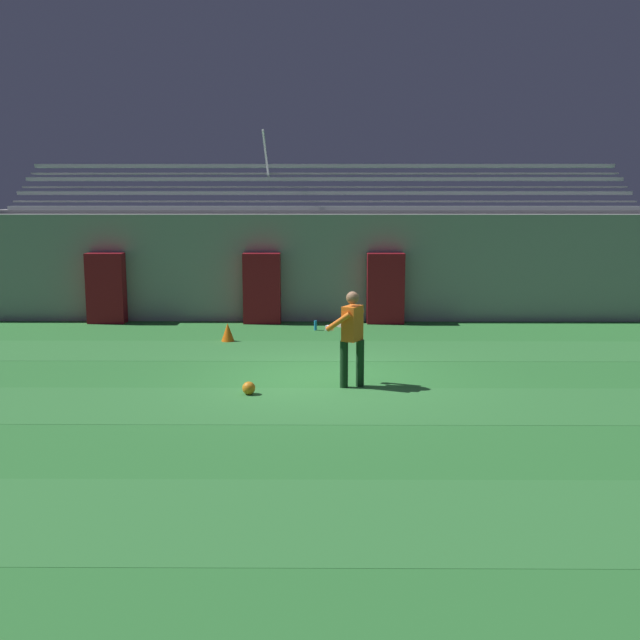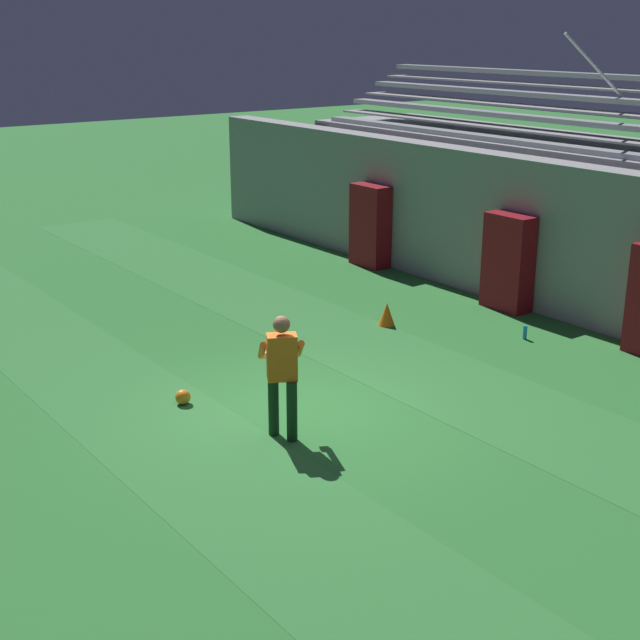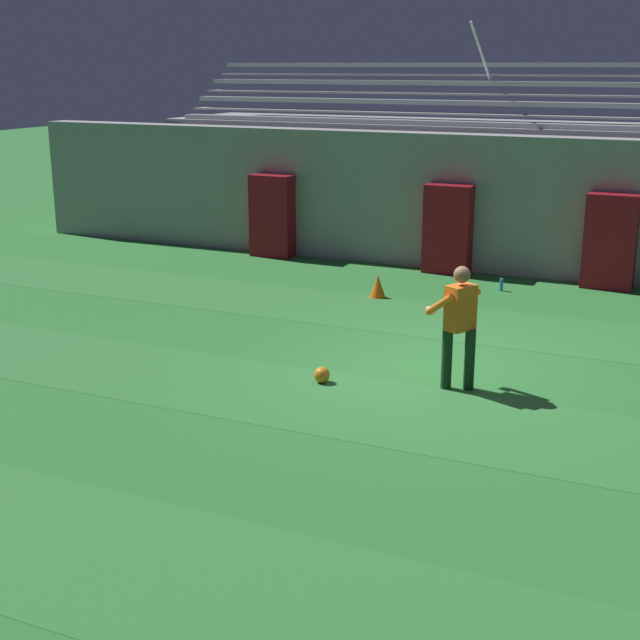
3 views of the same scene
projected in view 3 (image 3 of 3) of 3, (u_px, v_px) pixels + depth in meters
The scene contains 13 objects.
ground_plane at pixel (435, 369), 12.64m from camera, with size 80.00×80.00×0.00m, color #2D7533.
turf_stripe_near at pixel (219, 586), 7.38m from camera, with size 28.00×2.11×0.01m, color #337A38.
turf_stripe_mid at pixel (392, 412), 11.07m from camera, with size 28.00×2.11×0.01m, color #337A38.
turf_stripe_far at pixel (478, 325), 14.76m from camera, with size 28.00×2.11×0.01m, color #337A38.
back_wall at pixel (533, 207), 17.94m from camera, with size 24.00×0.60×2.80m, color gray.
padding_pillar_gate_left at pixel (448, 229), 18.23m from camera, with size 0.96×0.44×1.82m, color maroon.
padding_pillar_gate_right at pixel (610, 242), 16.96m from camera, with size 0.96×0.44×1.82m, color maroon.
padding_pillar_far_left at pixel (272, 216), 19.83m from camera, with size 0.96×0.44×1.82m, color maroon.
bleacher_stand at pixel (552, 190), 19.66m from camera, with size 18.00×3.35×5.03m.
goalkeeper at pixel (459, 320), 11.63m from camera, with size 0.70×0.73×1.67m.
soccer_ball at pixel (322, 375), 12.08m from camera, with size 0.22×0.22×0.22m, color orange.
traffic_cone at pixel (378, 286), 16.48m from camera, with size 0.30×0.30×0.42m, color orange.
water_bottle at pixel (501, 285), 16.97m from camera, with size 0.07×0.07×0.24m, color #1E8CD8.
Camera 3 is at (3.43, -11.56, 4.17)m, focal length 50.00 mm.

